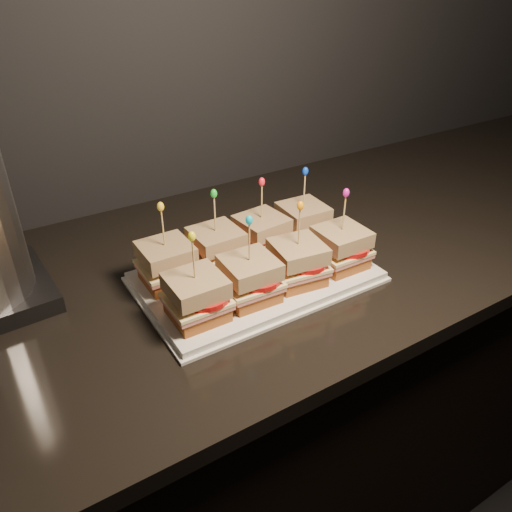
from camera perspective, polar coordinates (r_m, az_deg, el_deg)
cabinet at (r=1.39m, az=5.21°, el=-14.51°), size 2.61×0.70×0.85m
granite_slab at (r=1.12m, az=6.29°, el=1.54°), size 2.65×0.74×0.03m
platter at (r=0.95m, az=0.00°, el=-2.38°), size 0.42×0.26×0.02m
platter_rim at (r=0.95m, az=0.00°, el=-2.68°), size 0.44×0.27×0.01m
sandwich_0_bread_bot at (r=0.93m, az=-10.00°, el=-2.24°), size 0.09×0.09×0.02m
sandwich_0_ham at (r=0.92m, az=-10.10°, el=-1.41°), size 0.09×0.09×0.01m
sandwich_0_cheese at (r=0.91m, az=-10.14°, el=-1.04°), size 0.10×0.09×0.01m
sandwich_0_tomato at (r=0.91m, az=-9.34°, el=-0.60°), size 0.09×0.09×0.01m
sandwich_0_bread_top at (r=0.90m, az=-10.29°, el=0.41°), size 0.09×0.09×0.03m
sandwich_0_pick at (r=0.88m, az=-10.56°, el=2.92°), size 0.00×0.00×0.09m
sandwich_0_frill at (r=0.86m, az=-10.85°, el=5.57°), size 0.01×0.01×0.02m
sandwich_1_bread_bot at (r=0.96m, az=-4.48°, el=-0.50°), size 0.09×0.09×0.02m
sandwich_1_ham at (r=0.95m, az=-4.52°, el=0.31°), size 0.10×0.09×0.01m
sandwich_1_cheese at (r=0.95m, az=-4.53°, el=0.67°), size 0.10×0.09×0.01m
sandwich_1_tomato at (r=0.94m, az=-3.74°, el=1.10°), size 0.09×0.09×0.01m
sandwich_1_bread_top at (r=0.93m, az=-4.60°, el=2.09°), size 0.09×0.09×0.03m
sandwich_1_pick at (r=0.91m, az=-4.72°, el=4.55°), size 0.00×0.00×0.09m
sandwich_1_frill at (r=0.89m, az=-4.84°, el=7.13°), size 0.01×0.01×0.02m
sandwich_2_bread_bot at (r=1.00m, az=0.63°, el=1.10°), size 0.09×0.09×0.02m
sandwich_2_ham at (r=0.99m, az=0.63°, el=1.90°), size 0.10×0.10×0.01m
sandwich_2_cheese at (r=0.99m, az=0.63°, el=2.25°), size 0.10×0.10×0.01m
sandwich_2_tomato at (r=0.99m, az=1.41°, el=2.66°), size 0.09×0.09×0.01m
sandwich_2_bread_top at (r=0.98m, az=0.64°, el=3.63°), size 0.10×0.10×0.03m
sandwich_2_pick at (r=0.96m, az=0.66°, el=6.00°), size 0.00×0.00×0.09m
sandwich_2_frill at (r=0.94m, az=0.67°, el=8.48°), size 0.01×0.01×0.02m
sandwich_3_bread_bot at (r=1.05m, az=5.28°, el=2.56°), size 0.09×0.09×0.02m
sandwich_3_ham at (r=1.05m, az=5.32°, el=3.32°), size 0.10×0.10×0.01m
sandwich_3_cheese at (r=1.04m, az=5.34°, el=3.66°), size 0.10×0.10×0.01m
sandwich_3_tomato at (r=1.04m, az=6.09°, el=4.05°), size 0.09×0.09×0.01m
sandwich_3_bread_top at (r=1.03m, az=5.41°, el=4.99°), size 0.09×0.09×0.03m
sandwich_3_pick at (r=1.01m, az=5.54°, el=7.27°), size 0.00×0.00×0.09m
sandwich_3_frill at (r=0.99m, az=5.67°, el=9.64°), size 0.01×0.01×0.02m
sandwich_4_bread_bot at (r=0.83m, az=-6.71°, el=-6.18°), size 0.09×0.09×0.02m
sandwich_4_ham at (r=0.82m, az=-6.77°, el=-5.30°), size 0.09×0.09×0.01m
sandwich_4_cheese at (r=0.82m, az=-6.80°, el=-4.91°), size 0.10×0.09×0.01m
sandwich_4_tomato at (r=0.82m, az=-5.89°, el=-4.44°), size 0.09×0.09×0.01m
sandwich_4_bread_top at (r=0.80m, az=-6.92°, el=-3.36°), size 0.09×0.09×0.03m
sandwich_4_pick at (r=0.78m, az=-7.13°, el=-0.65°), size 0.00×0.00×0.09m
sandwich_4_frill at (r=0.76m, az=-7.35°, el=2.24°), size 0.01×0.01×0.02m
sandwich_5_bread_bot at (r=0.87m, az=-0.72°, el=-4.09°), size 0.09×0.09×0.02m
sandwich_5_ham at (r=0.86m, az=-0.73°, el=-3.22°), size 0.10×0.10×0.01m
sandwich_5_cheese at (r=0.86m, az=-0.73°, el=-2.84°), size 0.10×0.10×0.01m
sandwich_5_tomato at (r=0.85m, az=0.16°, el=-2.37°), size 0.09×0.09×0.01m
sandwich_5_bread_top at (r=0.84m, az=-0.74°, el=-1.32°), size 0.09×0.09×0.03m
sandwich_5_pick at (r=0.82m, az=-0.76°, el=1.32°), size 0.00×0.00×0.09m
sandwich_5_frill at (r=0.80m, az=-0.79°, el=4.12°), size 0.01×0.01×0.02m
sandwich_6_bread_bot at (r=0.92m, az=4.68°, el=-2.14°), size 0.10×0.10×0.02m
sandwich_6_ham at (r=0.91m, az=4.73°, el=-1.31°), size 0.11×0.10×0.01m
sandwich_6_cheese at (r=0.91m, az=4.75°, el=-0.93°), size 0.11×0.11×0.01m
sandwich_6_tomato at (r=0.90m, az=5.60°, el=-0.49°), size 0.09×0.09×0.01m
sandwich_6_bread_top at (r=0.89m, az=4.82°, el=0.53°), size 0.10×0.10×0.03m
sandwich_6_pick at (r=0.87m, az=4.95°, el=3.07°), size 0.00×0.00×0.09m
sandwich_6_frill at (r=0.85m, az=5.09°, el=5.75°), size 0.01×0.01×0.02m
sandwich_7_bread_bot at (r=0.97m, az=9.51°, el=-0.39°), size 0.09×0.09×0.02m
sandwich_7_ham at (r=0.97m, az=9.59°, el=0.42°), size 0.10×0.09×0.01m
sandwich_7_cheese at (r=0.96m, az=9.63°, el=0.77°), size 0.10×0.09×0.01m
sandwich_7_tomato at (r=0.96m, az=10.44°, el=1.19°), size 0.09×0.09×0.01m
sandwich_7_bread_top at (r=0.95m, az=9.77°, el=2.18°), size 0.09×0.09×0.03m
sandwich_7_pick at (r=0.93m, az=10.01°, el=4.60°), size 0.00×0.00×0.09m
sandwich_7_frill at (r=0.91m, az=10.27°, el=7.13°), size 0.01×0.01×0.02m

